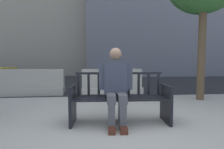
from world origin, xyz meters
The scene contains 6 objects.
ground_plane centered at (0.00, 0.00, 0.00)m, with size 200.00×200.00×0.00m, color #ADA89E.
street_asphalt centered at (0.00, 8.70, 0.00)m, with size 120.00×12.00×0.01m, color #28282B.
street_bench centered at (-0.06, 0.27, 0.40)m, with size 1.71×0.60×0.88m.
seated_person centered at (-0.14, 0.22, 0.69)m, with size 0.58×0.73×1.31m.
jersey_barrier_centre centered at (0.07, 3.11, 0.34)m, with size 2.02×0.74×0.84m.
jersey_barrier_left centered at (-2.54, 3.20, 0.34)m, with size 2.03×0.77×0.84m.
Camera 1 is at (-0.48, -2.73, 1.06)m, focal length 28.00 mm.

